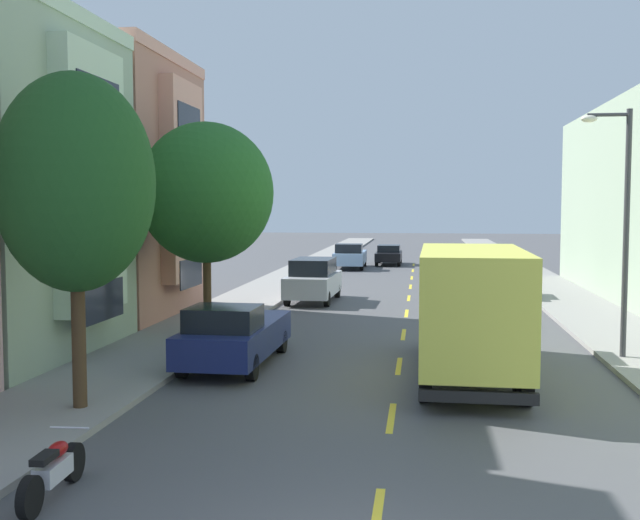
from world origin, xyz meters
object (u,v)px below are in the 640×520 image
Objects in this scene: parked_wagon_champagne at (477,257)px; parked_pickup_navy at (234,335)px; street_tree_nearest at (75,183)px; parked_sedan_forest at (506,282)px; street_tree_second at (206,193)px; moving_black_sedan at (389,254)px; parked_wagon_white at (487,267)px; parked_pickup_sky at (350,256)px; parked_motorcycle at (53,471)px; delivery_box_truck at (471,303)px; parked_suv_silver at (313,280)px; street_lamp at (621,214)px.

parked_pickup_navy is (-8.72, -32.87, 0.02)m from parked_wagon_champagne.
street_tree_nearest is 6.65m from parked_pickup_navy.
street_tree_nearest is at bearing -117.00° from parked_sedan_forest.
street_tree_second reaches higher than moving_black_sedan.
street_tree_nearest is 1.00× the size of street_tree_second.
parked_pickup_sky is (-8.60, 7.32, 0.02)m from parked_wagon_white.
parked_motorcycle is (-9.08, -42.23, -0.39)m from parked_wagon_champagne.
moving_black_sedan is (-6.13, 2.57, -0.05)m from parked_wagon_champagne.
parked_motorcycle is (-9.06, -33.82, -0.39)m from parked_wagon_white.
parked_sedan_forest is at bearing -71.82° from moving_black_sedan.
delivery_box_truck is 1.77× the size of moving_black_sedan.
parked_suv_silver is 1.08× the size of moving_black_sedan.
delivery_box_truck is at bearing -148.74° from street_lamp.
parked_wagon_champagne is 6.64m from moving_black_sedan.
street_tree_nearest reaches higher than parked_sedan_forest.
parked_pickup_navy is (-8.70, -24.46, 0.02)m from parked_wagon_white.
parked_wagon_champagne reaches higher than parked_motorcycle.
parked_pickup_navy reaches higher than parked_wagon_white.
parked_pickup_navy is at bearing -90.68° from parked_suv_silver.
parked_suv_silver is at bearing -163.43° from parked_sedan_forest.
delivery_box_truck is 33.55m from parked_wagon_champagne.
street_tree_second is at bearing 96.83° from parked_motorcycle.
parked_sedan_forest is (-1.48, 14.39, -3.31)m from street_lamp.
street_tree_second is at bearing 90.00° from street_tree_nearest.
parked_pickup_navy is at bearing 68.05° from street_tree_nearest.
street_tree_second is 27.73m from parked_pickup_sky.
parked_sedan_forest reaches higher than parked_motorcycle.
street_lamp is at bearing -71.06° from parked_pickup_sky.
parked_wagon_white is at bearing -60.88° from moving_black_sedan.
parked_wagon_white is at bearing 91.11° from parked_sedan_forest.
parked_pickup_sky is 4.43m from moving_black_sedan.
parked_pickup_sky is 1.19× the size of moving_black_sedan.
moving_black_sedan is at bearing 85.82° from parked_pickup_navy.
moving_black_sedan is (-7.75, 33.49, -3.31)m from street_lamp.
parked_suv_silver is 23.13m from parked_motorcycle.
delivery_box_truck is at bearing -84.30° from moving_black_sedan.
street_lamp is at bearing -11.24° from street_tree_second.
parked_wagon_white is 8.12m from parked_sedan_forest.
moving_black_sedan is (2.43, 21.68, -0.24)m from parked_suv_silver.
street_lamp is 1.27× the size of parked_pickup_sky.
parked_pickup_navy is at bearing -104.85° from parked_wagon_champagne.
parked_wagon_white is 1.03× the size of parked_sedan_forest.
parked_wagon_white reaches higher than parked_sedan_forest.
parked_wagon_white is 0.88× the size of parked_pickup_sky.
parked_pickup_sky is at bearing 89.35° from parked_motorcycle.
street_tree_nearest is 9.75m from delivery_box_truck.
parked_wagon_white is 25.97m from parked_pickup_navy.
street_lamp is at bearing 10.72° from parked_pickup_navy.
parked_wagon_white is at bearing 61.89° from street_tree_second.
delivery_box_truck is 15.56m from parked_suv_silver.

